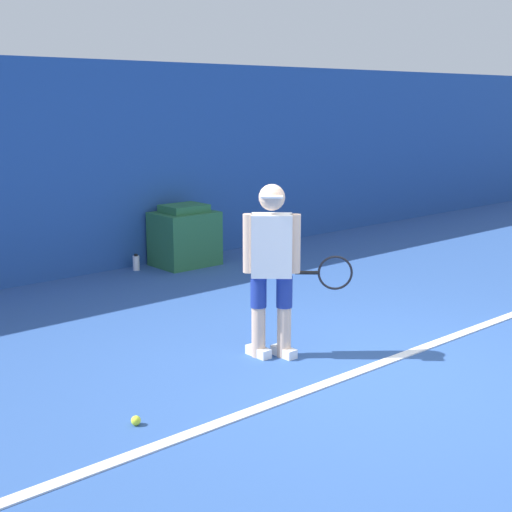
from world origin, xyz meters
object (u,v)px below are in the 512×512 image
tennis_ball (136,421)px  covered_chair (185,237)px  tennis_player (273,264)px  water_bottle (136,263)px

tennis_ball → covered_chair: size_ratio=0.08×
tennis_player → covered_chair: size_ratio=1.83×
water_bottle → tennis_ball: bearing=-121.7°
covered_chair → water_bottle: size_ratio=3.84×
tennis_player → tennis_ball: tennis_player is taller
tennis_player → water_bottle: (0.80, 3.52, -0.72)m
covered_chair → tennis_ball: bearing=-129.4°
tennis_player → covered_chair: 3.69m
covered_chair → water_bottle: (-0.66, 0.17, -0.29)m
tennis_player → covered_chair: bearing=108.8°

